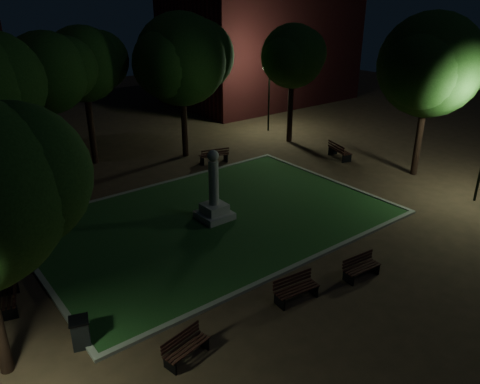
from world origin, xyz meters
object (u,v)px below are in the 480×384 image
object	(u,v)px
monument	(214,200)
bench_near_right	(361,267)
trash_bin	(80,332)
bench_right_side	(339,151)
bench_left_side	(10,295)
bench_far_side	(214,156)
bench_near_left	(296,289)
bench_west_near	(185,347)

from	to	relation	value
monument	bench_near_right	world-z (taller)	monument
monument	trash_bin	size ratio (longest dim) A/B	3.43
monument	bench_near_right	size ratio (longest dim) A/B	2.13
bench_near_right	bench_right_side	xyz separation A→B (m)	(9.32, 9.09, 0.09)
bench_left_side	bench_right_side	size ratio (longest dim) A/B	0.92
bench_near_right	trash_bin	xyz separation A→B (m)	(-9.19, 2.67, 0.09)
bench_right_side	bench_far_side	distance (m)	7.61
bench_near_right	bench_left_side	distance (m)	11.88
bench_near_left	bench_west_near	xyz separation A→B (m)	(-4.31, -0.06, -0.04)
bench_near_right	bench_west_near	world-z (taller)	bench_near_right
bench_west_near	bench_near_left	bearing A→B (deg)	-10.86
monument	trash_bin	world-z (taller)	monument
bench_left_side	trash_bin	world-z (taller)	trash_bin
bench_right_side	trash_bin	size ratio (longest dim) A/B	2.04
bench_right_side	bench_near_left	bearing A→B (deg)	142.70
bench_west_near	bench_left_side	size ratio (longest dim) A/B	0.85
bench_near_left	bench_left_side	size ratio (longest dim) A/B	0.92
bench_west_near	bench_left_side	distance (m)	6.36
bench_right_side	bench_west_near	bearing A→B (deg)	135.09
bench_right_side	bench_far_side	xyz separation A→B (m)	(-6.46, 4.03, -0.02)
bench_near_right	bench_left_side	bearing A→B (deg)	155.34
monument	bench_far_side	xyz separation A→B (m)	(4.35, 6.18, -0.51)
monument	bench_right_side	world-z (taller)	monument
bench_near_left	bench_near_right	xyz separation A→B (m)	(2.78, -0.46, -0.02)
bench_left_side	bench_far_side	size ratio (longest dim) A/B	0.97
bench_far_side	bench_near_right	bearing A→B (deg)	93.10
bench_near_right	bench_far_side	xyz separation A→B (m)	(2.86, 13.12, 0.06)
bench_west_near	trash_bin	world-z (taller)	trash_bin
monument	bench_near_right	xyz separation A→B (m)	(1.49, -6.94, -0.58)
bench_near_left	trash_bin	xyz separation A→B (m)	(-6.41, 2.20, 0.07)
bench_left_side	monument	bearing A→B (deg)	112.19
monument	bench_near_left	distance (m)	6.63
bench_near_left	bench_left_side	bearing A→B (deg)	150.92
bench_near_left	monument	bearing A→B (deg)	85.42
bench_near_left	bench_west_near	size ratio (longest dim) A/B	1.09
bench_near_right	bench_west_near	xyz separation A→B (m)	(-7.09, 0.41, -0.01)
bench_near_left	bench_right_side	distance (m)	14.86
bench_near_left	trash_bin	bearing A→B (deg)	167.72
bench_far_side	bench_west_near	bearing A→B (deg)	67.35
bench_near_left	bench_west_near	distance (m)	4.31
bench_far_side	bench_right_side	bearing A→B (deg)	163.40
bench_near_right	bench_far_side	distance (m)	13.43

